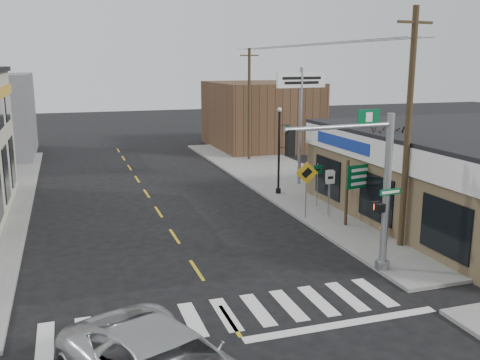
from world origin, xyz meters
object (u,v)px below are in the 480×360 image
object	(u,v)px
bare_tree	(389,129)
utility_pole_near	(408,128)
guide_sign	(361,183)
dance_center_sign	(301,97)
utility_pole_far	(249,103)
lamp_post	(280,144)
traffic_signal_pole	(371,177)
fire_hydrant	(384,228)

from	to	relation	value
bare_tree	utility_pole_near	size ratio (longest dim) A/B	0.59
guide_sign	bare_tree	xyz separation A→B (m)	(1.28, 0.05, 2.33)
dance_center_sign	utility_pole_far	distance (m)	8.87
utility_pole_near	utility_pole_far	bearing A→B (deg)	82.34
lamp_post	bare_tree	bearing A→B (deg)	-53.53
traffic_signal_pole	lamp_post	world-z (taller)	traffic_signal_pole
guide_sign	bare_tree	bearing A→B (deg)	-9.56
dance_center_sign	bare_tree	size ratio (longest dim) A/B	1.27
bare_tree	lamp_post	bearing A→B (deg)	111.18
lamp_post	bare_tree	size ratio (longest dim) A/B	0.88
lamp_post	bare_tree	distance (m)	7.08
utility_pole_far	bare_tree	bearing A→B (deg)	-90.86
lamp_post	utility_pole_far	distance (m)	10.93
traffic_signal_pole	fire_hydrant	bearing A→B (deg)	43.12
fire_hydrant	utility_pole_near	size ratio (longest dim) A/B	0.08
fire_hydrant	lamp_post	distance (m)	8.87
lamp_post	utility_pole_near	bearing A→B (deg)	-66.99
fire_hydrant	lamp_post	bearing A→B (deg)	98.17
guide_sign	utility_pole_far	xyz separation A→B (m)	(0.68, 17.17, 2.28)
traffic_signal_pole	lamp_post	bearing A→B (deg)	77.43
traffic_signal_pole	guide_sign	world-z (taller)	traffic_signal_pole
utility_pole_far	fire_hydrant	bearing A→B (deg)	-94.93
fire_hydrant	dance_center_sign	bearing A→B (deg)	85.50
guide_sign	lamp_post	xyz separation A→B (m)	(-1.23, 6.51, 0.87)
dance_center_sign	bare_tree	xyz separation A→B (m)	(0.48, -8.31, -0.92)
traffic_signal_pole	bare_tree	xyz separation A→B (m)	(3.94, 4.99, 0.87)
guide_sign	dance_center_sign	xyz separation A→B (m)	(0.80, 8.36, 3.25)
traffic_signal_pole	utility_pole_near	bearing A→B (deg)	29.64
traffic_signal_pole	fire_hydrant	xyz separation A→B (m)	(2.65, 3.00, -2.98)
fire_hydrant	dance_center_sign	distance (m)	11.39
dance_center_sign	utility_pole_near	size ratio (longest dim) A/B	0.75
guide_sign	utility_pole_near	xyz separation A→B (m)	(0.07, -3.03, 2.79)
fire_hydrant	utility_pole_far	distance (m)	19.51
traffic_signal_pole	guide_sign	size ratio (longest dim) A/B	1.91
fire_hydrant	dance_center_sign	xyz separation A→B (m)	(0.81, 10.31, 4.77)
dance_center_sign	guide_sign	bearing A→B (deg)	-103.59
traffic_signal_pole	utility_pole_near	world-z (taller)	utility_pole_near
guide_sign	dance_center_sign	bearing A→B (deg)	72.95
lamp_post	utility_pole_near	xyz separation A→B (m)	(1.29, -9.54, 1.92)
guide_sign	utility_pole_near	size ratio (longest dim) A/B	0.32
dance_center_sign	lamp_post	bearing A→B (deg)	-145.66
dance_center_sign	utility_pole_near	world-z (taller)	utility_pole_near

